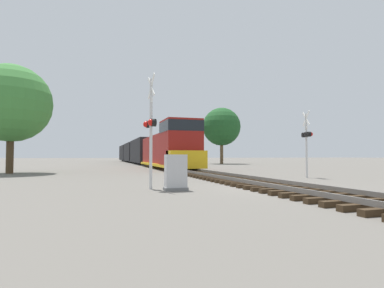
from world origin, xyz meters
The scene contains 8 objects.
ground_plane centered at (0.00, 0.00, 0.00)m, with size 400.00×400.00×0.00m, color #666059.
rail_track_bed centered at (0.00, 0.00, 0.14)m, with size 2.60×160.00×0.31m.
freight_train centered at (0.00, 41.73, 2.00)m, with size 3.04×61.42×4.38m.
crossing_signal_near centered at (-4.73, 1.03, 2.52)m, with size 0.41×1.01×4.56m.
crossing_signal_far centered at (5.31, 4.36, 2.43)m, with size 0.51×1.01×4.03m.
relay_cabinet centered at (-3.88, 0.24, 0.67)m, with size 0.87×0.51×1.36m.
tree_far_right centered at (-13.01, 14.52, 5.25)m, with size 5.81×5.81×8.18m.
tree_mid_background centered at (12.86, 35.31, 6.18)m, with size 6.33×6.33×9.37m.
Camera 1 is at (-6.67, -10.79, 1.31)m, focal length 28.00 mm.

